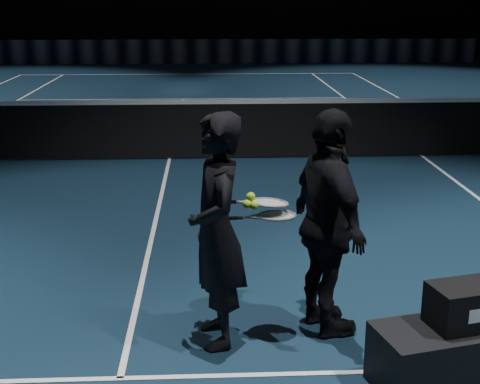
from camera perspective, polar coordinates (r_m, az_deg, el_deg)
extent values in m
plane|color=#0C232E|center=(10.78, -6.03, 2.82)|extent=(36.00, 36.00, 0.00)
cube|color=black|center=(10.69, -6.11, 5.17)|extent=(12.80, 0.02, 0.86)
cube|color=white|center=(10.61, -6.18, 7.63)|extent=(12.80, 0.03, 0.07)
cube|color=black|center=(26.05, -4.22, 11.87)|extent=(22.00, 0.15, 0.90)
cube|color=black|center=(4.92, 19.53, -12.68)|extent=(1.50, 0.80, 0.43)
imported|color=black|center=(4.87, -2.01, -3.40)|extent=(0.52, 0.70, 1.75)
imported|color=black|center=(5.06, 7.57, -2.77)|extent=(0.69, 1.11, 1.75)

